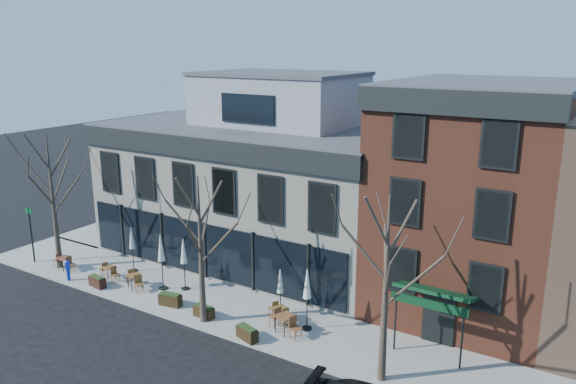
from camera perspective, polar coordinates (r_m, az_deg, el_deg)
The scene contains 24 objects.
ground at distance 32.00m, azimuth -8.16°, elevation -8.98°, with size 120.00×120.00×0.00m, color black.
sidewalk_front at distance 28.59m, azimuth -5.86°, elevation -11.76°, with size 33.50×4.70×0.15m, color gray.
sidewalk_side at distance 43.38m, azimuth -14.54°, elevation -2.79°, with size 4.50×12.00×0.15m, color gray.
corner_building at distance 34.26m, azimuth -2.93°, elevation 1.10°, with size 18.39×10.39×11.10m.
red_brick_building at distance 28.81m, azimuth 18.59°, elevation -0.43°, with size 8.20×11.78×11.18m.
tree_corner at distance 34.60m, azimuth -22.76°, elevation -0.73°, with size 3.93×3.98×7.92m.
tree_mid at distance 26.02m, azimuth -8.86°, elevation -5.69°, with size 3.50×3.55×7.04m.
tree_right at distance 21.55m, azimuth 9.91°, elevation -9.54°, with size 3.72×3.77×7.48m.
sign_pole at distance 36.65m, azimuth -24.65°, elevation -3.65°, with size 0.50×0.10×3.40m.
call_box at distance 33.48m, azimuth -21.45°, elevation -7.35°, with size 0.25×0.24×1.20m.
cafe_set_0 at distance 35.22m, azimuth -21.79°, elevation -6.60°, with size 1.72×0.72×0.90m.
cafe_set_1 at distance 32.99m, azimuth -17.70°, elevation -7.70°, with size 1.68×0.76×0.86m.
cafe_set_2 at distance 31.46m, azimuth -15.30°, elevation -8.59°, with size 1.76×1.08×0.91m.
cafe_set_4 at distance 26.98m, azimuth -0.79°, elevation -12.18°, with size 1.62×1.00×0.84m.
cafe_set_5 at distance 25.99m, azimuth -0.30°, elevation -13.05°, with size 2.01×1.06×1.03m.
umbrella_0 at distance 33.24m, azimuth -15.59°, elevation -4.78°, with size 0.42×0.42×2.62m.
umbrella_1 at distance 30.37m, azimuth -12.77°, elevation -5.87°, with size 0.49×0.49×3.04m.
umbrella_2 at distance 30.14m, azimuth -10.56°, elevation -6.20°, with size 0.45×0.45×2.84m.
umbrella_3 at distance 26.76m, azimuth -0.79°, elevation -9.29°, with size 0.40×0.40×2.48m.
umbrella_4 at distance 25.62m, azimuth 1.96°, elevation -9.64°, with size 0.47×0.47×2.94m.
planter_0 at distance 32.25m, azimuth -18.80°, elevation -8.60°, with size 1.12×0.56×0.60m.
planter_1 at distance 29.14m, azimuth -11.87°, elevation -10.62°, with size 1.21×0.64×0.64m.
planter_2 at distance 27.71m, azimuth -8.55°, elevation -11.91°, with size 1.07×0.46×0.59m.
planter_3 at distance 25.62m, azimuth -4.18°, elevation -14.10°, with size 1.18×0.74×0.62m.
Camera 1 is at (19.10, -22.25, 12.81)m, focal length 35.00 mm.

